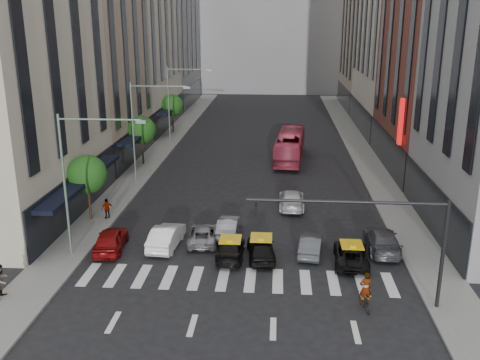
% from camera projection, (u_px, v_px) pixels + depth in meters
% --- Properties ---
extents(ground, '(160.00, 160.00, 0.00)m').
position_uv_depth(ground, '(238.00, 292.00, 29.64)').
color(ground, black).
rests_on(ground, ground).
extents(sidewalk_left, '(3.00, 96.00, 0.15)m').
position_uv_depth(sidewalk_left, '(155.00, 155.00, 59.04)').
color(sidewalk_left, slate).
rests_on(sidewalk_left, ground).
extents(sidewalk_right, '(3.00, 96.00, 0.15)m').
position_uv_depth(sidewalk_right, '(366.00, 159.00, 57.44)').
color(sidewalk_right, slate).
rests_on(sidewalk_right, ground).
extents(building_left_a, '(8.00, 18.00, 28.00)m').
position_uv_depth(building_left_a, '(7.00, 27.00, 37.24)').
color(building_left_a, beige).
rests_on(building_left_a, ground).
extents(building_left_b, '(8.00, 16.00, 24.00)m').
position_uv_depth(building_left_b, '(92.00, 44.00, 54.04)').
color(building_left_b, tan).
rests_on(building_left_b, ground).
extents(building_left_d, '(8.00, 18.00, 30.00)m').
position_uv_depth(building_left_d, '(166.00, 15.00, 88.47)').
color(building_left_d, gray).
rests_on(building_left_d, ground).
extents(building_right_b, '(8.00, 18.00, 26.00)m').
position_uv_depth(building_right_b, '(439.00, 35.00, 50.43)').
color(building_right_b, brown).
rests_on(building_right_b, ground).
extents(building_right_d, '(8.00, 18.00, 28.00)m').
position_uv_depth(building_right_d, '(373.00, 22.00, 86.40)').
color(building_right_d, tan).
rests_on(building_right_d, ground).
extents(building_far, '(30.00, 10.00, 36.00)m').
position_uv_depth(building_far, '(271.00, 0.00, 105.50)').
color(building_far, gray).
rests_on(building_far, ground).
extents(tree_near, '(2.88, 2.88, 4.95)m').
position_uv_depth(tree_near, '(87.00, 174.00, 38.93)').
color(tree_near, black).
rests_on(tree_near, sidewalk_left).
extents(tree_mid, '(2.88, 2.88, 4.95)m').
position_uv_depth(tree_mid, '(142.00, 130.00, 54.20)').
color(tree_mid, black).
rests_on(tree_mid, sidewalk_left).
extents(tree_far, '(2.88, 2.88, 4.95)m').
position_uv_depth(tree_far, '(172.00, 106.00, 69.47)').
color(tree_far, black).
rests_on(tree_far, sidewalk_left).
extents(streetlamp_near, '(5.38, 0.25, 9.00)m').
position_uv_depth(streetlamp_near, '(78.00, 167.00, 32.43)').
color(streetlamp_near, gray).
rests_on(streetlamp_near, sidewalk_left).
extents(streetlamp_mid, '(5.38, 0.25, 9.00)m').
position_uv_depth(streetlamp_mid, '(143.00, 119.00, 47.70)').
color(streetlamp_mid, gray).
rests_on(streetlamp_mid, sidewalk_left).
extents(streetlamp_far, '(5.38, 0.25, 9.00)m').
position_uv_depth(streetlamp_far, '(176.00, 95.00, 62.96)').
color(streetlamp_far, gray).
rests_on(streetlamp_far, sidewalk_left).
extents(traffic_signal, '(10.10, 0.20, 6.00)m').
position_uv_depth(traffic_signal, '(389.00, 228.00, 26.85)').
color(traffic_signal, black).
rests_on(traffic_signal, ground).
extents(liberty_sign, '(0.30, 0.70, 4.00)m').
position_uv_depth(liberty_sign, '(401.00, 122.00, 46.10)').
color(liberty_sign, red).
rests_on(liberty_sign, ground).
extents(car_red, '(2.16, 4.51, 1.48)m').
position_uv_depth(car_red, '(111.00, 239.00, 34.84)').
color(car_red, maroon).
rests_on(car_red, ground).
extents(car_white_front, '(1.91, 4.61, 1.48)m').
position_uv_depth(car_white_front, '(166.00, 236.00, 35.34)').
color(car_white_front, white).
rests_on(car_white_front, ground).
extents(car_silver, '(2.29, 4.37, 1.17)m').
position_uv_depth(car_silver, '(203.00, 234.00, 36.09)').
color(car_silver, gray).
rests_on(car_silver, ground).
extents(taxi_left, '(1.77, 4.26, 1.23)m').
position_uv_depth(taxi_left, '(230.00, 248.00, 33.76)').
color(taxi_left, black).
rests_on(taxi_left, ground).
extents(taxi_center, '(2.10, 4.28, 1.40)m').
position_uv_depth(taxi_center, '(261.00, 248.00, 33.60)').
color(taxi_center, black).
rests_on(taxi_center, ground).
extents(car_grey_mid, '(1.85, 3.99, 1.27)m').
position_uv_depth(car_grey_mid, '(311.00, 245.00, 34.31)').
color(car_grey_mid, '#3F4247').
rests_on(car_grey_mid, ground).
extents(taxi_right, '(2.34, 4.55, 1.23)m').
position_uv_depth(taxi_right, '(351.00, 254.00, 32.98)').
color(taxi_right, black).
rests_on(taxi_right, ground).
extents(car_grey_curb, '(2.14, 4.97, 1.43)m').
position_uv_depth(car_grey_curb, '(382.00, 240.00, 34.81)').
color(car_grey_curb, '#45484D').
rests_on(car_grey_curb, ground).
extents(car_row2_left, '(1.43, 3.99, 1.31)m').
position_uv_depth(car_row2_left, '(228.00, 226.00, 37.24)').
color(car_row2_left, gray).
rests_on(car_row2_left, ground).
extents(car_row2_right, '(1.98, 4.82, 1.39)m').
position_uv_depth(car_row2_right, '(292.00, 199.00, 42.75)').
color(car_row2_right, silver).
rests_on(car_row2_right, ground).
extents(bus, '(3.51, 11.17, 3.06)m').
position_uv_depth(bus, '(290.00, 146.00, 56.74)').
color(bus, '#BA3651').
rests_on(bus, ground).
extents(motorcycle, '(0.87, 1.66, 0.83)m').
position_uv_depth(motorcycle, '(365.00, 302.00, 27.83)').
color(motorcycle, black).
rests_on(motorcycle, ground).
extents(rider, '(0.75, 0.57, 1.86)m').
position_uv_depth(rider, '(366.00, 278.00, 27.44)').
color(rider, gray).
rests_on(rider, motorcycle).
extents(pedestrian_near, '(0.82, 1.01, 1.93)m').
position_uv_depth(pedestrian_near, '(1.00, 281.00, 28.59)').
color(pedestrian_near, gray).
rests_on(pedestrian_near, sidewalk_left).
extents(pedestrian_far, '(0.95, 0.84, 1.54)m').
position_uv_depth(pedestrian_far, '(107.00, 208.00, 39.95)').
color(pedestrian_far, gray).
rests_on(pedestrian_far, sidewalk_left).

